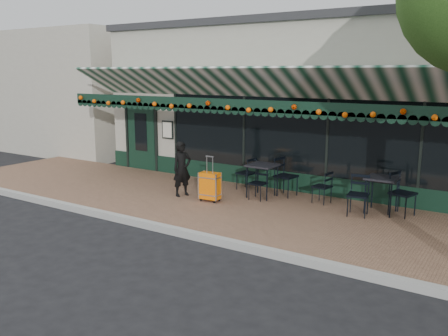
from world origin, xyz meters
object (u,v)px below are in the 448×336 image
Objects in this scene: chair_a_right at (403,194)px; chair_b_right at (286,177)px; chair_b_front at (258,184)px; cafe_table_b at (262,168)px; woman at (182,169)px; cafe_table_a at (382,181)px; suitcase at (210,186)px; chair_a_left at (322,187)px; chair_b_left at (246,173)px; chair_a_front at (358,195)px.

chair_a_right is 2.87m from chair_b_right.
chair_b_right is 0.82m from chair_b_front.
woman is at bearing -150.43° from cafe_table_b.
chair_a_right is (0.45, 0.04, -0.25)m from cafe_table_a.
chair_b_right is (0.45, 0.42, -0.25)m from cafe_table_b.
chair_b_right is at bearing 175.54° from cafe_table_a.
suitcase is 1.33× the size of cafe_table_b.
woman is at bearing 171.63° from suitcase.
chair_a_left is 0.80× the size of chair_b_right.
chair_a_right reaches higher than chair_b_left.
chair_b_front is (-3.29, -0.54, -0.09)m from chair_a_right.
chair_a_right is 4.04m from chair_b_left.
chair_a_left is 0.88× the size of chair_a_front.
chair_b_right is (1.33, 1.47, 0.12)m from suitcase.
chair_a_left is 0.81× the size of chair_a_right.
suitcase is 1.14× the size of chair_a_right.
suitcase is at bearing -50.86° from chair_a_left.
chair_a_right is (4.19, 1.32, 0.11)m from suitcase.
chair_b_front is (-0.42, -0.70, -0.10)m from chair_b_right.
chair_a_front is 2.48m from chair_b_front.
chair_a_front reaches higher than cafe_table_b.
cafe_table_a is 3.61m from chair_b_left.
chair_a_left is at bearing 144.77° from chair_a_front.
chair_b_right is (-2.86, 0.15, 0.01)m from chair_a_right.
chair_b_front is (-1.44, -0.54, -0.00)m from chair_a_left.
suitcase is 1.51m from chair_b_left.
chair_b_left is 1.04m from chair_b_front.
woman is 1.75× the size of chair_b_front.
chair_b_front is (-2.48, -0.02, -0.06)m from chair_a_front.
chair_b_front is (-2.84, -0.51, -0.34)m from cafe_table_a.
cafe_table_b is (0.87, 1.05, 0.38)m from suitcase.
chair_b_right is 1.25× the size of chair_b_front.
chair_a_right is at bearing 4.68° from cafe_table_a.
chair_a_left is (2.34, 1.32, 0.02)m from suitcase.
chair_a_left is 1.54m from chair_b_front.
chair_a_left and chair_b_front have the same top height.
chair_a_left is (-1.40, 0.03, -0.34)m from cafe_table_a.
cafe_table_b is 1.05× the size of chair_a_left.
chair_b_right is (-2.05, 0.68, 0.04)m from chair_a_front.
chair_a_front reaches higher than chair_b_front.
cafe_table_b is 0.95× the size of chair_b_left.
cafe_table_b is at bearing 67.33° from chair_b_left.
chair_a_front is at bearing -5.84° from cafe_table_b.
suitcase is 1.23× the size of chair_a_front.
chair_b_left is at bearing -84.88° from chair_a_left.
chair_b_left is at bearing 159.44° from chair_a_front.
cafe_table_b is 0.45m from chair_b_front.
cafe_table_b is at bearing 165.92° from chair_a_front.
chair_a_front is 0.91× the size of chair_b_right.
cafe_table_a is 1.03× the size of chair_a_left.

